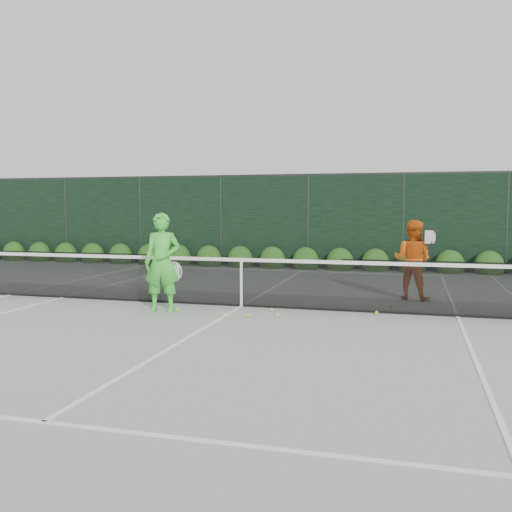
# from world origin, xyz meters

# --- Properties ---
(ground) EXTENTS (80.00, 80.00, 0.00)m
(ground) POSITION_xyz_m (0.00, 0.00, 0.00)
(ground) COLOR gray
(ground) RESTS_ON ground
(tennis_net) EXTENTS (12.90, 0.10, 1.07)m
(tennis_net) POSITION_xyz_m (-0.02, 0.00, 0.53)
(tennis_net) COLOR black
(tennis_net) RESTS_ON ground
(player_woman) EXTENTS (0.76, 0.56, 1.89)m
(player_woman) POSITION_xyz_m (-1.31, -0.90, 0.94)
(player_woman) COLOR #46CF3C
(player_woman) RESTS_ON ground
(player_man) EXTENTS (1.00, 0.89, 1.72)m
(player_man) POSITION_xyz_m (3.30, 1.82, 0.86)
(player_man) COLOR #D65712
(player_man) RESTS_ON ground
(court_lines) EXTENTS (11.03, 23.83, 0.01)m
(court_lines) POSITION_xyz_m (0.00, 0.00, 0.01)
(court_lines) COLOR white
(court_lines) RESTS_ON ground
(windscreen_fence) EXTENTS (32.00, 21.07, 3.06)m
(windscreen_fence) POSITION_xyz_m (0.00, -2.71, 1.51)
(windscreen_fence) COLOR black
(windscreen_fence) RESTS_ON ground
(hedge_row) EXTENTS (31.66, 0.65, 0.94)m
(hedge_row) POSITION_xyz_m (-0.00, 7.15, 0.23)
(hedge_row) COLOR #193C10
(hedge_row) RESTS_ON ground
(tennis_balls) EXTENTS (4.03, 1.72, 0.07)m
(tennis_balls) POSITION_xyz_m (0.95, -0.54, 0.03)
(tennis_balls) COLOR #B7D72F
(tennis_balls) RESTS_ON ground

